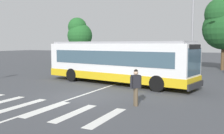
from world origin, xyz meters
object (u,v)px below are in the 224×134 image
Objects in this scene: city_transit_bus at (117,62)px; pedestrian_crossing_street at (136,85)px; twin_arm_street_lamp at (193,18)px; parked_car_champagne at (146,62)px; background_tree_right at (223,24)px; parked_car_blue at (169,63)px; parked_car_white at (124,62)px; background_tree_left at (79,33)px.

pedestrian_crossing_street is (3.63, -5.77, -0.62)m from city_transit_bus.
city_transit_bus is 1.42× the size of twin_arm_street_lamp.
background_tree_right is at bearing 16.05° from parked_car_champagne.
parked_car_blue is at bearing -6.81° from parked_car_champagne.
parked_car_champagne is at bearing 98.06° from city_transit_bus.
city_transit_bus is 12.12m from parked_car_white.
city_transit_bus is at bearing -118.60° from twin_arm_street_lamp.
parked_car_white is 10.24m from twin_arm_street_lamp.
twin_arm_street_lamp is (4.11, 7.54, 3.63)m from city_transit_bus.
pedestrian_crossing_street is at bearing -57.86° from city_transit_bus.
parked_car_blue is at bearing 98.24° from pedestrian_crossing_street.
pedestrian_crossing_street is at bearing -50.93° from background_tree_left.
parked_car_white is 5.49m from parked_car_blue.
parked_car_white is at bearing -175.63° from parked_car_champagne.
city_transit_bus is at bearing -95.99° from parked_car_blue.
twin_arm_street_lamp is at bearing -50.98° from parked_car_blue.
twin_arm_street_lamp reaches higher than background_tree_left.
pedestrian_crossing_street is 0.38× the size of parked_car_blue.
parked_car_champagne is 8.28m from twin_arm_street_lamp.
parked_car_white and parked_car_champagne have the same top height.
parked_car_blue is 14.06m from background_tree_left.
parked_car_champagne is at bearing 173.19° from parked_car_blue.
parked_car_blue is at bearing -10.71° from background_tree_left.
parked_car_white and parked_car_blue have the same top height.
twin_arm_street_lamp is (5.74, -3.96, 4.45)m from parked_car_champagne.
twin_arm_street_lamp is at bearing 61.40° from city_transit_bus.
background_tree_right is (5.20, 2.64, 4.25)m from parked_car_blue.
parked_car_champagne is at bearing 145.40° from twin_arm_street_lamp.
city_transit_bus is 2.59× the size of parked_car_blue.
parked_car_white is 1.02× the size of parked_car_champagne.
twin_arm_street_lamp is (2.94, -3.63, 4.45)m from parked_car_blue.
twin_arm_street_lamp is at bearing -20.69° from background_tree_left.
parked_car_champagne is at bearing -11.73° from background_tree_left.
background_tree_right is at bearing 65.23° from city_transit_bus.
background_tree_left is 18.56m from background_tree_right.
pedestrian_crossing_street is at bearing -92.09° from twin_arm_street_lamp.
background_tree_right reaches higher than pedestrian_crossing_street.
pedestrian_crossing_street is 20.17m from background_tree_right.
background_tree_right is (18.55, 0.11, 0.61)m from background_tree_left.
background_tree_right is at bearing 70.17° from twin_arm_street_lamp.
twin_arm_street_lamp reaches higher than parked_car_champagne.
parked_car_champagne and parked_car_blue have the same top height.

